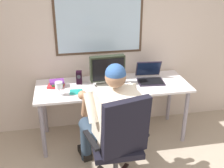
% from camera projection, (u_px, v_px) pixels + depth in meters
% --- Properties ---
extents(wall_rear, '(5.08, 0.08, 2.75)m').
position_uv_depth(wall_rear, '(90.00, 24.00, 3.34)').
color(wall_rear, beige).
rests_on(wall_rear, ground).
extents(desk, '(1.83, 0.66, 0.73)m').
position_uv_depth(desk, '(113.00, 91.00, 3.33)').
color(desk, gray).
rests_on(desk, ground).
extents(office_chair, '(0.61, 0.54, 1.04)m').
position_uv_depth(office_chair, '(121.00, 139.00, 2.54)').
color(office_chair, black).
rests_on(office_chair, ground).
extents(person_seated, '(0.62, 0.83, 1.28)m').
position_uv_depth(person_seated, '(110.00, 118.00, 2.72)').
color(person_seated, '#2B3B4D').
rests_on(person_seated, ground).
extents(crt_monitor, '(0.42, 0.24, 0.36)m').
position_uv_depth(crt_monitor, '(107.00, 70.00, 3.24)').
color(crt_monitor, beige).
rests_on(crt_monitor, desk).
extents(laptop, '(0.34, 0.36, 0.22)m').
position_uv_depth(laptop, '(150.00, 76.00, 3.41)').
color(laptop, '#251F2D').
rests_on(laptop, desk).
extents(wine_glass, '(0.08, 0.08, 0.16)m').
position_uv_depth(wine_glass, '(59.00, 86.00, 3.01)').
color(wine_glass, silver).
rests_on(wine_glass, desk).
extents(desk_speaker, '(0.08, 0.09, 0.16)m').
position_uv_depth(desk_speaker, '(79.00, 77.00, 3.31)').
color(desk_speaker, black).
rests_on(desk_speaker, desk).
extents(book_stack, '(0.21, 0.17, 0.08)m').
position_uv_depth(book_stack, '(56.00, 84.00, 3.24)').
color(book_stack, red).
rests_on(book_stack, desk).
extents(cd_case, '(0.15, 0.14, 0.01)m').
position_uv_depth(cd_case, '(76.00, 92.00, 3.11)').
color(cd_case, teal).
rests_on(cd_case, desk).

